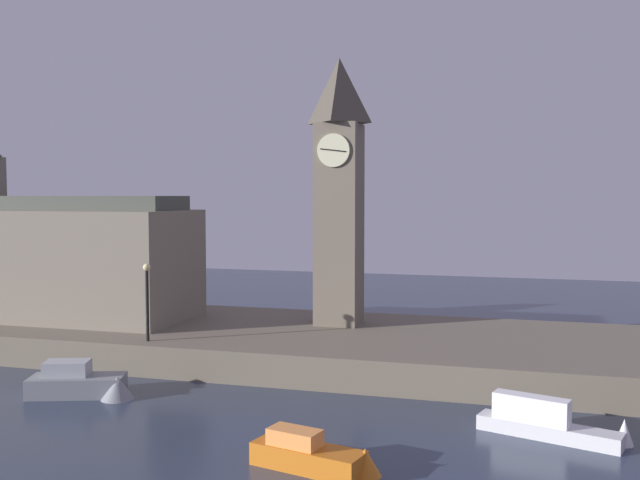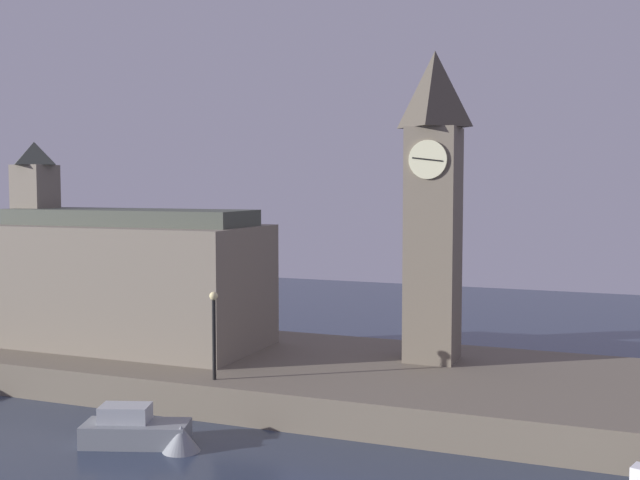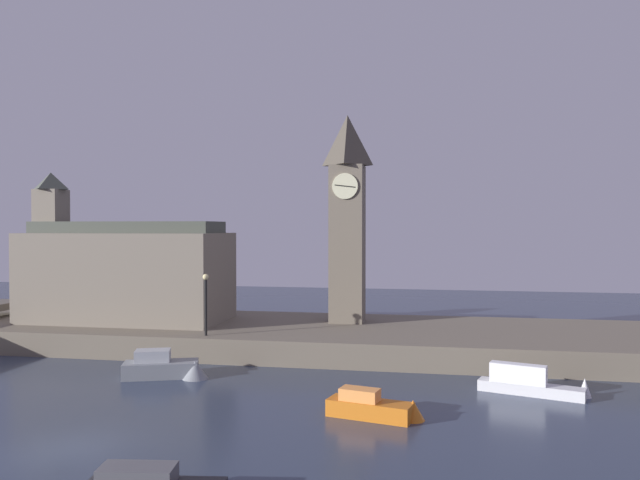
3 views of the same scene
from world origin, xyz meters
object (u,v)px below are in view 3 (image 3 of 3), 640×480
Objects in this scene: clock_tower at (347,215)px; boat_patrol_orange at (378,407)px; parliament_hall at (124,272)px; boat_ferry_white at (536,384)px; streetlamp at (206,297)px; boat_cruiser_grey at (168,367)px.

boat_patrol_orange is (3.52, -16.33, -8.46)m from clock_tower.
parliament_hall is 2.53× the size of boat_ferry_white.
parliament_hall is 24.26m from boat_patrol_orange.
streetlamp is (7.94, -4.81, -1.09)m from parliament_hall.
clock_tower is 1.03× the size of parliament_hall.
boat_patrol_orange is at bearing -36.57° from parliament_hall.
boat_ferry_white is (18.86, -0.05, -0.03)m from boat_cruiser_grey.
streetlamp reaches higher than boat_patrol_orange.
parliament_hall is 28.26m from boat_ferry_white.
streetlamp is 19.21m from boat_ferry_white.
parliament_hall is at bearing -172.27° from clock_tower.
clock_tower is at bearing 54.23° from boat_cruiser_grey.
boat_cruiser_grey is (-0.47, -4.40, -3.31)m from streetlamp.
boat_patrol_orange is at bearing -145.42° from boat_ferry_white.
boat_patrol_orange is 0.87× the size of boat_cruiser_grey.
streetlamp reaches higher than boat_ferry_white.
clock_tower is at bearing 102.18° from boat_patrol_orange.
boat_patrol_orange is 0.79× the size of boat_ferry_white.
boat_cruiser_grey is 0.91× the size of boat_ferry_white.
clock_tower is 3.30× the size of boat_patrol_orange.
clock_tower reaches higher than parliament_hall.
boat_ferry_white is (18.39, -4.45, -3.33)m from streetlamp.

